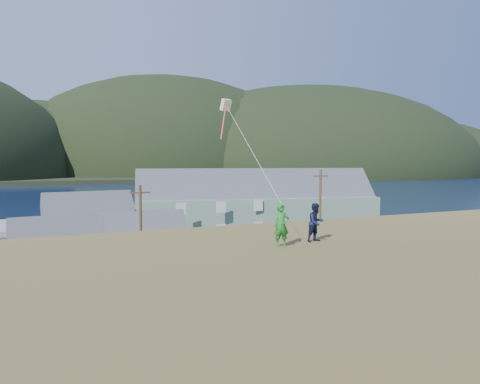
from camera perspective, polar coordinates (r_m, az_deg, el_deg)
name	(u,v)px	position (r m, az deg, el deg)	size (l,w,h in m)	color
ground	(170,294)	(35.03, -9.31, -13.29)	(900.00, 900.00, 0.00)	#0A1638
grass_strip	(177,301)	(33.17, -8.46, -14.19)	(110.00, 8.00, 0.10)	#4C3D19
waterfront_lot	(134,252)	(51.18, -13.91, -7.72)	(72.00, 36.00, 0.12)	#28282B
wharf	(72,224)	(73.21, -21.47, -4.02)	(26.00, 14.00, 0.90)	gray
far_shore	(69,173)	(362.71, -21.87, 2.32)	(900.00, 320.00, 2.00)	black
far_hills	(124,173)	(315.00, -15.18, 2.43)	(760.00, 265.00, 143.00)	black
lodge	(257,205)	(58.88, 2.27, -1.79)	(33.57, 15.32, 11.41)	slate
shed_palegreen_near	(58,245)	(45.16, -23.08, -6.54)	(9.19, 6.39, 6.22)	gray
shed_white	(146,240)	(44.45, -12.41, -6.30)	(8.26, 5.66, 6.46)	silver
shed_palegreen_far	(89,217)	(60.62, -19.44, -3.22)	(12.15, 7.77, 7.76)	slate
utility_poles	(154,234)	(35.20, -11.35, -5.53)	(32.04, 0.24, 9.54)	#47331E
parked_cars	(71,244)	(54.01, -21.66, -6.41)	(26.92, 11.35, 1.52)	red
kite_flyer_green	(281,226)	(16.28, 5.55, -4.48)	(0.59, 0.39, 1.63)	#217924
kite_flyer_navy	(316,222)	(17.54, 10.10, -4.01)	(0.76, 0.59, 1.56)	black
kite_rig	(226,108)	(20.96, -1.87, 11.09)	(0.90, 3.04, 7.04)	beige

